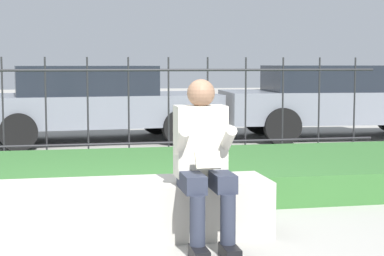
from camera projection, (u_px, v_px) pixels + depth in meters
ground_plane at (107, 239)px, 5.00m from camera, size 60.00×60.00×0.00m
stone_bench at (123, 213)px, 5.01m from camera, size 2.31×0.57×0.45m
person_seated_reader at (203, 156)px, 4.76m from camera, size 0.42×0.73×1.25m
grass_berm at (95, 177)px, 6.84m from camera, size 10.11×2.40×0.30m
iron_fence at (88, 109)px, 8.46m from camera, size 8.11×0.03×1.45m
car_parked_center at (92, 101)px, 11.17m from camera, size 4.35×2.25×1.32m
car_parked_right at (340, 99)px, 11.72m from camera, size 4.46×2.16×1.33m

